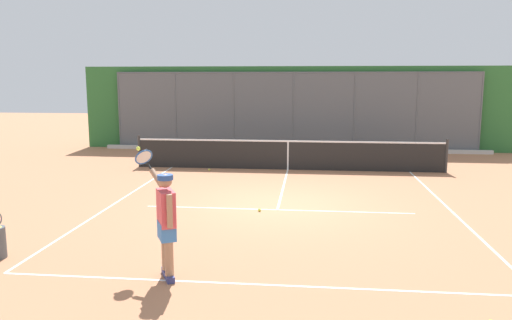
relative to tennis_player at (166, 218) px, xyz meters
name	(u,v)px	position (x,y,z in m)	size (l,w,h in m)	color
ground_plane	(279,205)	(-1.38, -4.52, -0.91)	(60.00, 60.00, 0.00)	#B27551
court_line_markings	(277,213)	(-1.38, -3.78, -0.90)	(7.82, 9.34, 0.01)	white
fence_backdrop	(294,108)	(-1.38, -14.28, 0.80)	(17.76, 1.37, 3.44)	#565B60
tennis_net	(288,155)	(-1.38, -9.19, -0.41)	(10.05, 0.09, 1.07)	#2D2D2D
tennis_player	(166,218)	(0.00, 0.00, 0.00)	(0.89, 1.11, 1.86)	navy
tennis_ball_near_baseline	(209,170)	(1.14, -8.74, -0.87)	(0.07, 0.07, 0.07)	#D6E042
tennis_ball_mid_court	(259,210)	(-0.99, -3.88, -0.87)	(0.07, 0.07, 0.07)	#C1D138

